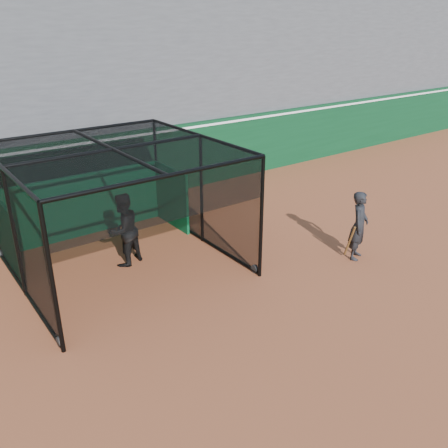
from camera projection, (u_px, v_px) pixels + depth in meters
ground at (248, 321)px, 10.31m from camera, size 120.00×120.00×0.00m
outfield_wall at (91, 172)px, 16.08m from camera, size 50.00×0.50×2.50m
grandstand at (42, 65)px, 17.61m from camera, size 50.00×7.85×8.95m
batting_cage at (119, 210)px, 12.08m from camera, size 5.17×5.32×3.15m
batter at (124, 230)px, 12.37m from camera, size 1.16×1.03×1.98m
on_deck_player at (359, 226)px, 12.71m from camera, size 0.83×0.73×1.91m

